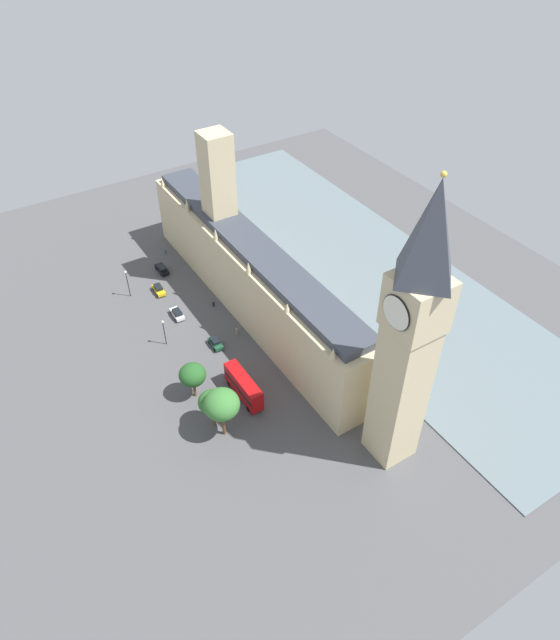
{
  "coord_description": "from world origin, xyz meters",
  "views": [
    {
      "loc": [
        44.5,
        84.77,
        80.52
      ],
      "look_at": [
        1.0,
        15.49,
        9.57
      ],
      "focal_mm": 32.07,
      "sensor_mm": 36.0,
      "label": 1
    }
  ],
  "objects_px": {
    "parliament_building": "(250,272)",
    "street_lamp_slot_11": "(127,279)",
    "plane_tree_slot_10": "(212,402)",
    "pedestrian_kerbside": "(165,251)",
    "clock_tower": "(411,333)",
    "car_yellow_cab_corner": "(159,289)",
    "street_lamp_slot_12": "(164,328)",
    "pedestrian_far_end": "(237,331)",
    "car_dark_green_opposite_hall": "(215,343)",
    "plane_tree_by_river_gate": "(222,405)",
    "car_white_midblock": "(177,314)",
    "pedestrian_near_tower": "(214,304)",
    "plane_tree_trailing": "(192,375)",
    "double_decker_bus_under_trees": "(244,386)",
    "car_black_leading": "(162,269)"
  },
  "relations": [
    {
      "from": "pedestrian_kerbside",
      "to": "street_lamp_slot_11",
      "type": "relative_size",
      "value": 0.22
    },
    {
      "from": "plane_tree_trailing",
      "to": "street_lamp_slot_12",
      "type": "distance_m",
      "value": 15.94
    },
    {
      "from": "street_lamp_slot_12",
      "to": "car_dark_green_opposite_hall",
      "type": "bearing_deg",
      "value": 144.35
    },
    {
      "from": "pedestrian_kerbside",
      "to": "street_lamp_slot_11",
      "type": "xyz_separation_m",
      "value": [
        13.49,
        11.43,
        4.12
      ]
    },
    {
      "from": "car_black_leading",
      "to": "pedestrian_kerbside",
      "type": "bearing_deg",
      "value": 60.36
    },
    {
      "from": "pedestrian_near_tower",
      "to": "street_lamp_slot_11",
      "type": "relative_size",
      "value": 0.22
    },
    {
      "from": "parliament_building",
      "to": "plane_tree_slot_10",
      "type": "bearing_deg",
      "value": 48.61
    },
    {
      "from": "car_dark_green_opposite_hall",
      "to": "pedestrian_kerbside",
      "type": "relative_size",
      "value": 2.71
    },
    {
      "from": "car_yellow_cab_corner",
      "to": "pedestrian_near_tower",
      "type": "relative_size",
      "value": 2.94
    },
    {
      "from": "car_dark_green_opposite_hall",
      "to": "pedestrian_near_tower",
      "type": "distance_m",
      "value": 12.95
    },
    {
      "from": "parliament_building",
      "to": "car_black_leading",
      "type": "bearing_deg",
      "value": -62.76
    },
    {
      "from": "clock_tower",
      "to": "plane_tree_slot_10",
      "type": "height_order",
      "value": "clock_tower"
    },
    {
      "from": "plane_tree_slot_10",
      "to": "pedestrian_kerbside",
      "type": "bearing_deg",
      "value": -104.65
    },
    {
      "from": "pedestrian_far_end",
      "to": "plane_tree_by_river_gate",
      "type": "distance_m",
      "value": 26.81
    },
    {
      "from": "street_lamp_slot_12",
      "to": "pedestrian_far_end",
      "type": "bearing_deg",
      "value": 159.79
    },
    {
      "from": "parliament_building",
      "to": "car_black_leading",
      "type": "height_order",
      "value": "parliament_building"
    },
    {
      "from": "plane_tree_trailing",
      "to": "street_lamp_slot_11",
      "type": "distance_m",
      "value": 34.82
    },
    {
      "from": "car_dark_green_opposite_hall",
      "to": "double_decker_bus_under_trees",
      "type": "xyz_separation_m",
      "value": [
        1.7,
        14.87,
        1.75
      ]
    },
    {
      "from": "plane_tree_by_river_gate",
      "to": "double_decker_bus_under_trees",
      "type": "bearing_deg",
      "value": -141.3
    },
    {
      "from": "pedestrian_far_end",
      "to": "plane_tree_slot_10",
      "type": "distance_m",
      "value": 24.53
    },
    {
      "from": "clock_tower",
      "to": "car_white_midblock",
      "type": "height_order",
      "value": "clock_tower"
    },
    {
      "from": "pedestrian_kerbside",
      "to": "pedestrian_near_tower",
      "type": "bearing_deg",
      "value": 19.77
    },
    {
      "from": "car_yellow_cab_corner",
      "to": "plane_tree_trailing",
      "type": "xyz_separation_m",
      "value": [
        6.59,
        32.58,
        4.57
      ]
    },
    {
      "from": "car_yellow_cab_corner",
      "to": "pedestrian_near_tower",
      "type": "xyz_separation_m",
      "value": [
        -8.32,
        10.96,
        -0.2
      ]
    },
    {
      "from": "clock_tower",
      "to": "double_decker_bus_under_trees",
      "type": "height_order",
      "value": "clock_tower"
    },
    {
      "from": "pedestrian_near_tower",
      "to": "car_black_leading",
      "type": "bearing_deg",
      "value": -100.19
    },
    {
      "from": "clock_tower",
      "to": "pedestrian_near_tower",
      "type": "relative_size",
      "value": 33.68
    },
    {
      "from": "street_lamp_slot_11",
      "to": "plane_tree_slot_10",
      "type": "bearing_deg",
      "value": 89.08
    },
    {
      "from": "street_lamp_slot_12",
      "to": "street_lamp_slot_11",
      "type": "bearing_deg",
      "value": -88.49
    },
    {
      "from": "car_white_midblock",
      "to": "pedestrian_near_tower",
      "type": "relative_size",
      "value": 2.9
    },
    {
      "from": "street_lamp_slot_12",
      "to": "parliament_building",
      "type": "bearing_deg",
      "value": -176.79
    },
    {
      "from": "plane_tree_trailing",
      "to": "street_lamp_slot_11",
      "type": "relative_size",
      "value": 1.09
    },
    {
      "from": "clock_tower",
      "to": "car_yellow_cab_corner",
      "type": "bearing_deg",
      "value": -75.16
    },
    {
      "from": "car_dark_green_opposite_hall",
      "to": "pedestrian_far_end",
      "type": "relative_size",
      "value": 2.41
    },
    {
      "from": "double_decker_bus_under_trees",
      "to": "street_lamp_slot_11",
      "type": "xyz_separation_m",
      "value": [
        7.1,
        -39.77,
        2.17
      ]
    },
    {
      "from": "pedestrian_kerbside",
      "to": "car_dark_green_opposite_hall",
      "type": "bearing_deg",
      "value": 10.47
    },
    {
      "from": "pedestrian_far_end",
      "to": "street_lamp_slot_11",
      "type": "xyz_separation_m",
      "value": [
        14.2,
        -23.98,
        4.04
      ]
    },
    {
      "from": "street_lamp_slot_11",
      "to": "car_dark_green_opposite_hall",
      "type": "bearing_deg",
      "value": 109.47
    },
    {
      "from": "plane_tree_trailing",
      "to": "double_decker_bus_under_trees",
      "type": "bearing_deg",
      "value": 147.12
    },
    {
      "from": "car_white_midblock",
      "to": "pedestrian_far_end",
      "type": "distance_m",
      "value": 14.26
    },
    {
      "from": "plane_tree_by_river_gate",
      "to": "car_white_midblock",
      "type": "bearing_deg",
      "value": -100.47
    },
    {
      "from": "car_yellow_cab_corner",
      "to": "plane_tree_by_river_gate",
      "type": "xyz_separation_m",
      "value": [
        6.14,
        43.33,
        6.79
      ]
    },
    {
      "from": "street_lamp_slot_12",
      "to": "plane_tree_slot_10",
      "type": "bearing_deg",
      "value": 87.15
    },
    {
      "from": "car_yellow_cab_corner",
      "to": "plane_tree_slot_10",
      "type": "distance_m",
      "value": 41.42
    },
    {
      "from": "parliament_building",
      "to": "street_lamp_slot_11",
      "type": "height_order",
      "value": "parliament_building"
    },
    {
      "from": "double_decker_bus_under_trees",
      "to": "pedestrian_far_end",
      "type": "distance_m",
      "value": 17.41
    },
    {
      "from": "double_decker_bus_under_trees",
      "to": "plane_tree_slot_10",
      "type": "relative_size",
      "value": 1.32
    },
    {
      "from": "clock_tower",
      "to": "plane_tree_by_river_gate",
      "type": "xyz_separation_m",
      "value": [
        22.28,
        -17.57,
        -18.76
      ]
    },
    {
      "from": "car_white_midblock",
      "to": "street_lamp_slot_11",
      "type": "xyz_separation_m",
      "value": [
        6.02,
        -12.31,
        3.91
      ]
    },
    {
      "from": "double_decker_bus_under_trees",
      "to": "pedestrian_near_tower",
      "type": "distance_m",
      "value": 27.62
    }
  ]
}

